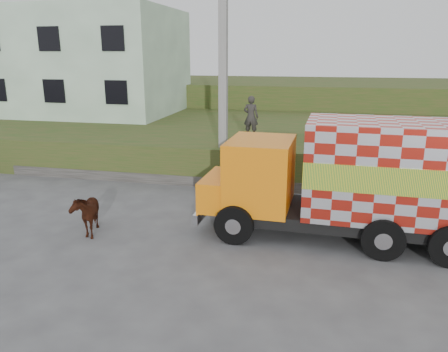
% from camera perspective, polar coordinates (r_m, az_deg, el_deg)
% --- Properties ---
extents(ground, '(120.00, 120.00, 0.00)m').
position_cam_1_polar(ground, '(12.94, -0.21, -7.06)').
color(ground, '#474749').
rests_on(ground, ground).
extents(embankment, '(40.00, 12.00, 1.50)m').
position_cam_1_polar(embankment, '(22.20, 5.47, 4.64)').
color(embankment, '#2A4B19').
rests_on(embankment, ground).
extents(embankment_far, '(40.00, 12.00, 3.00)m').
position_cam_1_polar(embankment_far, '(33.92, 8.08, 9.70)').
color(embankment_far, '#2A4B19').
rests_on(embankment_far, ground).
extents(retaining_strip, '(16.00, 0.50, 0.40)m').
position_cam_1_polar(retaining_strip, '(17.18, -3.65, -0.54)').
color(retaining_strip, '#595651').
rests_on(retaining_strip, ground).
extents(building, '(10.00, 8.00, 6.00)m').
position_cam_1_polar(building, '(28.15, -17.00, 14.08)').
color(building, silver).
rests_on(building, embankment).
extents(utility_pole, '(1.20, 0.30, 8.00)m').
position_cam_1_polar(utility_pole, '(16.66, -0.11, 12.53)').
color(utility_pole, gray).
rests_on(utility_pole, ground).
extents(cargo_truck, '(7.54, 2.82, 3.33)m').
position_cam_1_polar(cargo_truck, '(12.34, 16.39, -0.43)').
color(cargo_truck, black).
rests_on(cargo_truck, ground).
extents(cow, '(1.19, 1.63, 1.25)m').
position_cam_1_polar(cow, '(13.13, -17.60, -4.55)').
color(cow, '#371D0D').
rests_on(cow, ground).
extents(pedestrian, '(0.69, 0.49, 1.78)m').
position_cam_1_polar(pedestrian, '(18.82, 3.54, 7.74)').
color(pedestrian, '#2B2927').
rests_on(pedestrian, embankment).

